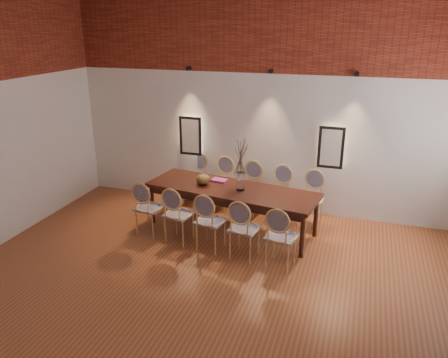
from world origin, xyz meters
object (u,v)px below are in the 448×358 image
(dining_table, at_px, (231,209))
(chair_far_a, at_px, (194,180))
(chair_far_c, at_px, (249,189))
(chair_near_c, at_px, (211,221))
(chair_far_e, at_px, (310,200))
(chair_near_e, at_px, (281,236))
(chair_far_b, at_px, (221,184))
(chair_far_d, at_px, (279,195))
(chair_near_a, at_px, (149,208))
(chair_near_b, at_px, (179,214))
(book, at_px, (219,180))
(vase, at_px, (240,181))
(bowl, at_px, (203,179))
(chair_near_d, at_px, (245,228))

(dining_table, bearing_deg, chair_far_a, 147.07)
(dining_table, relative_size, chair_far_c, 3.03)
(chair_near_c, height_order, chair_far_a, same)
(chair_far_a, distance_m, chair_far_e, 2.28)
(chair_near_e, bearing_deg, chair_far_a, 147.07)
(chair_far_b, relative_size, chair_far_d, 1.00)
(chair_near_e, xyz_separation_m, chair_far_a, (-2.04, 1.79, 0.00))
(chair_near_a, distance_m, chair_near_b, 0.57)
(book, bearing_deg, chair_near_b, -112.19)
(chair_far_c, distance_m, vase, 0.87)
(chair_far_d, height_order, vase, vase)
(chair_far_b, relative_size, vase, 3.13)
(chair_near_b, relative_size, chair_far_d, 1.00)
(chair_near_a, height_order, chair_far_a, same)
(chair_near_b, bearing_deg, book, 76.21)
(chair_near_e, bearing_deg, chair_far_e, 90.00)
(chair_far_d, bearing_deg, book, 29.94)
(chair_far_d, bearing_deg, chair_near_e, 111.10)
(chair_near_b, height_order, chair_far_b, same)
(chair_far_a, height_order, chair_far_d, same)
(chair_far_a, xyz_separation_m, chair_far_c, (1.13, -0.17, 0.00))
(dining_table, height_order, book, book)
(chair_near_b, distance_m, chair_far_e, 2.26)
(dining_table, height_order, bowl, bowl)
(chair_far_c, bearing_deg, chair_far_e, 180.00)
(chair_near_c, xyz_separation_m, chair_far_d, (0.78, 1.38, 0.00))
(chair_far_b, distance_m, vase, 1.12)
(chair_near_d, bearing_deg, vase, 119.06)
(chair_far_c, bearing_deg, chair_near_a, 52.34)
(book, bearing_deg, chair_far_c, 48.85)
(vase, bearing_deg, chair_far_a, 142.00)
(chair_near_e, bearing_deg, chair_far_c, 127.66)
(chair_far_d, height_order, chair_far_e, same)
(chair_near_a, relative_size, chair_far_c, 1.00)
(chair_near_d, distance_m, chair_far_b, 1.86)
(chair_far_d, relative_size, chair_far_e, 1.00)
(chair_near_b, relative_size, chair_near_d, 1.00)
(chair_far_c, bearing_deg, vase, 102.20)
(chair_near_c, bearing_deg, chair_far_a, 127.66)
(chair_near_a, xyz_separation_m, book, (0.93, 0.83, 0.30))
(chair_near_a, relative_size, chair_near_b, 1.00)
(chair_near_e, height_order, chair_far_c, same)
(book, bearing_deg, bowl, -131.56)
(chair_far_c, relative_size, chair_far_e, 1.00)
(chair_far_a, relative_size, bowl, 3.92)
(chair_far_c, xyz_separation_m, book, (-0.41, -0.47, 0.30))
(chair_near_d, bearing_deg, chair_far_d, 90.00)
(vase, bearing_deg, chair_far_e, 28.59)
(chair_near_e, bearing_deg, chair_far_d, 111.10)
(chair_near_e, relative_size, book, 3.62)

